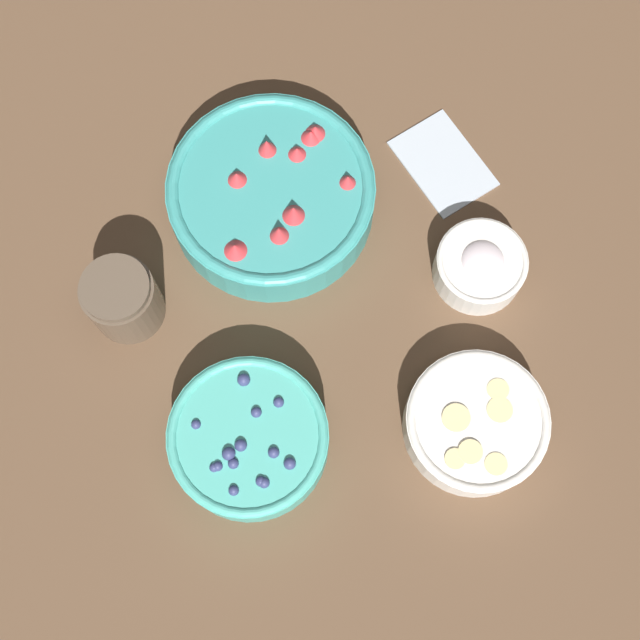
{
  "coord_description": "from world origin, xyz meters",
  "views": [
    {
      "loc": [
        -0.29,
        0.26,
        1.06
      ],
      "look_at": [
        -0.07,
        0.05,
        0.04
      ],
      "focal_mm": 50.0,
      "sensor_mm": 36.0,
      "label": 1
    }
  ],
  "objects_px": {
    "bowl_strawberries": "(272,194)",
    "jar_chocolate": "(123,300)",
    "bowl_bananas": "(476,423)",
    "bowl_blueberries": "(249,439)",
    "bowl_cream": "(480,265)"
  },
  "relations": [
    {
      "from": "bowl_strawberries",
      "to": "jar_chocolate",
      "type": "height_order",
      "value": "jar_chocolate"
    },
    {
      "from": "bowl_strawberries",
      "to": "bowl_bananas",
      "type": "height_order",
      "value": "bowl_strawberries"
    },
    {
      "from": "bowl_blueberries",
      "to": "bowl_cream",
      "type": "height_order",
      "value": "bowl_blueberries"
    },
    {
      "from": "bowl_bananas",
      "to": "jar_chocolate",
      "type": "bearing_deg",
      "value": 27.75
    },
    {
      "from": "bowl_cream",
      "to": "jar_chocolate",
      "type": "xyz_separation_m",
      "value": [
        0.26,
        0.35,
        0.01
      ]
    },
    {
      "from": "bowl_cream",
      "to": "jar_chocolate",
      "type": "relative_size",
      "value": 1.2
    },
    {
      "from": "jar_chocolate",
      "to": "bowl_blueberries",
      "type": "bearing_deg",
      "value": 179.94
    },
    {
      "from": "bowl_bananas",
      "to": "jar_chocolate",
      "type": "height_order",
      "value": "jar_chocolate"
    },
    {
      "from": "bowl_bananas",
      "to": "bowl_strawberries",
      "type": "bearing_deg",
      "value": -2.68
    },
    {
      "from": "bowl_bananas",
      "to": "bowl_cream",
      "type": "height_order",
      "value": "bowl_cream"
    },
    {
      "from": "jar_chocolate",
      "to": "bowl_strawberries",
      "type": "bearing_deg",
      "value": -94.53
    },
    {
      "from": "bowl_bananas",
      "to": "bowl_blueberries",
      "type": "bearing_deg",
      "value": 51.3
    },
    {
      "from": "bowl_blueberries",
      "to": "bowl_bananas",
      "type": "distance_m",
      "value": 0.27
    },
    {
      "from": "bowl_blueberries",
      "to": "bowl_bananas",
      "type": "bearing_deg",
      "value": -128.7
    },
    {
      "from": "bowl_blueberries",
      "to": "jar_chocolate",
      "type": "bearing_deg",
      "value": -0.06
    }
  ]
}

